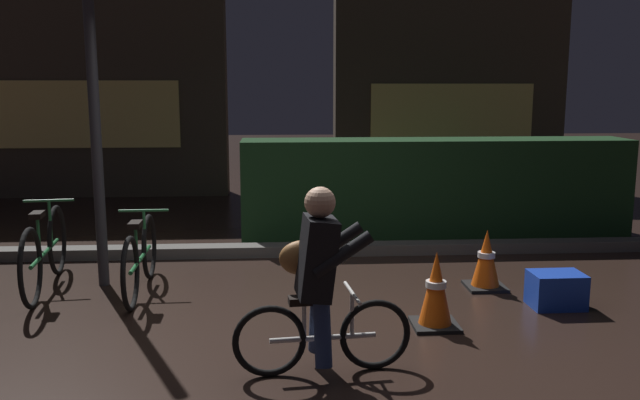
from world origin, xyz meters
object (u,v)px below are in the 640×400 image
(blue_crate, at_px, (556,290))
(traffic_cone_far, at_px, (486,260))
(traffic_cone_near, at_px, (436,291))
(parked_bike_center_left, at_px, (140,257))
(cyclist, at_px, (318,280))
(parked_bike_left_mid, at_px, (45,251))
(street_post, at_px, (96,131))

(blue_crate, bearing_deg, traffic_cone_far, 127.82)
(traffic_cone_near, height_order, traffic_cone_far, traffic_cone_near)
(parked_bike_center_left, height_order, traffic_cone_near, parked_bike_center_left)
(parked_bike_center_left, relative_size, cyclist, 1.27)
(parked_bike_left_mid, relative_size, traffic_cone_near, 2.86)
(blue_crate, bearing_deg, parked_bike_left_mid, 170.09)
(parked_bike_center_left, xyz_separation_m, blue_crate, (3.62, -0.63, -0.18))
(street_post, relative_size, blue_crate, 6.64)
(street_post, bearing_deg, traffic_cone_far, -5.36)
(parked_bike_center_left, distance_m, traffic_cone_far, 3.18)
(parked_bike_left_mid, height_order, cyclist, cyclist)
(traffic_cone_far, relative_size, cyclist, 0.45)
(parked_bike_left_mid, xyz_separation_m, blue_crate, (4.52, -0.79, -0.21))
(traffic_cone_near, bearing_deg, blue_crate, 19.30)
(parked_bike_center_left, height_order, blue_crate, parked_bike_center_left)
(parked_bike_center_left, distance_m, traffic_cone_near, 2.68)
(street_post, height_order, cyclist, street_post)
(traffic_cone_far, height_order, blue_crate, traffic_cone_far)
(parked_bike_left_mid, height_order, traffic_cone_far, parked_bike_left_mid)
(parked_bike_left_mid, bearing_deg, street_post, -83.32)
(parked_bike_center_left, bearing_deg, cyclist, -141.11)
(street_post, bearing_deg, parked_bike_left_mid, -167.35)
(parked_bike_left_mid, distance_m, cyclist, 3.12)
(parked_bike_left_mid, xyz_separation_m, parked_bike_center_left, (0.90, -0.16, -0.03))
(parked_bike_left_mid, distance_m, traffic_cone_near, 3.58)
(street_post, distance_m, traffic_cone_far, 3.79)
(street_post, distance_m, blue_crate, 4.33)
(cyclist, bearing_deg, traffic_cone_near, 32.60)
(blue_crate, bearing_deg, parked_bike_center_left, 170.12)
(traffic_cone_far, bearing_deg, blue_crate, -52.18)
(parked_bike_center_left, xyz_separation_m, traffic_cone_near, (2.48, -1.03, -0.04))
(parked_bike_center_left, relative_size, blue_crate, 3.59)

